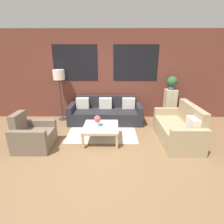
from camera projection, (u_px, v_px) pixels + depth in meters
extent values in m
plane|color=brown|center=(102.00, 155.00, 3.79)|extent=(16.00, 16.00, 0.00)
cube|color=brown|center=(106.00, 76.00, 5.66)|extent=(8.40, 0.08, 2.80)
cube|color=black|center=(75.00, 63.00, 5.49)|extent=(1.40, 0.01, 1.10)
cube|color=black|center=(136.00, 63.00, 5.48)|extent=(1.40, 0.01, 1.10)
cube|color=beige|center=(102.00, 131.00, 4.95)|extent=(1.86, 1.50, 0.00)
cube|color=#232328|center=(105.00, 117.00, 5.45)|extent=(1.94, 0.72, 0.40)
cube|color=#232328|center=(106.00, 107.00, 5.81)|extent=(1.94, 0.16, 0.78)
cube|color=#232328|center=(72.00, 113.00, 5.51)|extent=(0.16, 0.88, 0.58)
cube|color=#232328|center=(139.00, 114.00, 5.49)|extent=(0.16, 0.88, 0.58)
cube|color=beige|center=(83.00, 103.00, 5.61)|extent=(0.40, 0.16, 0.34)
cube|color=beige|center=(106.00, 103.00, 5.60)|extent=(0.40, 0.16, 0.34)
cube|color=beige|center=(129.00, 103.00, 5.59)|extent=(0.40, 0.16, 0.34)
cube|color=tan|center=(173.00, 132.00, 4.37)|extent=(0.64, 1.33, 0.42)
cube|color=tan|center=(190.00, 123.00, 4.28)|extent=(0.16, 1.33, 0.92)
cube|color=tan|center=(168.00, 118.00, 5.03)|extent=(0.80, 0.14, 0.62)
cube|color=tan|center=(189.00, 143.00, 3.64)|extent=(0.80, 0.14, 0.62)
cube|color=beige|center=(192.00, 126.00, 3.82)|extent=(0.16, 0.40, 0.34)
cube|color=#6B5B4C|center=(39.00, 139.00, 4.03)|extent=(0.64, 0.50, 0.40)
cube|color=#6B5B4C|center=(20.00, 131.00, 3.97)|extent=(0.16, 0.50, 0.84)
cube|color=#6B5B4C|center=(28.00, 143.00, 3.70)|extent=(0.80, 0.14, 0.56)
cube|color=#6B5B4C|center=(40.00, 130.00, 4.31)|extent=(0.80, 0.14, 0.56)
cube|color=silver|center=(101.00, 126.00, 4.28)|extent=(0.85, 0.85, 0.01)
cube|color=tan|center=(100.00, 134.00, 3.91)|extent=(0.85, 0.05, 0.05)
cube|color=tan|center=(102.00, 121.00, 4.67)|extent=(0.85, 0.05, 0.05)
cube|color=tan|center=(85.00, 127.00, 4.30)|extent=(0.05, 0.85, 0.05)
cube|color=tan|center=(117.00, 127.00, 4.29)|extent=(0.05, 0.85, 0.05)
cube|color=tan|center=(83.00, 141.00, 3.98)|extent=(0.06, 0.06, 0.39)
cube|color=tan|center=(117.00, 141.00, 3.98)|extent=(0.06, 0.06, 0.39)
cube|color=tan|center=(88.00, 127.00, 4.72)|extent=(0.06, 0.06, 0.39)
cube|color=tan|center=(116.00, 127.00, 4.71)|extent=(0.06, 0.06, 0.39)
cylinder|color=#2D2D2D|center=(63.00, 119.00, 5.83)|extent=(0.28, 0.28, 0.02)
cylinder|color=#2D2D2D|center=(61.00, 100.00, 5.62)|extent=(0.03, 0.03, 1.29)
cylinder|color=beige|center=(59.00, 75.00, 5.36)|extent=(0.35, 0.35, 0.31)
cube|color=#C6B793|center=(170.00, 105.00, 5.69)|extent=(0.35, 0.35, 1.00)
sphere|color=#38332D|center=(173.00, 95.00, 5.40)|extent=(0.02, 0.02, 0.02)
sphere|color=#38332D|center=(172.00, 102.00, 5.48)|extent=(0.02, 0.02, 0.02)
sphere|color=#38332D|center=(171.00, 110.00, 5.56)|extent=(0.02, 0.02, 0.02)
sphere|color=#38332D|center=(170.00, 117.00, 5.64)|extent=(0.02, 0.02, 0.02)
cylinder|color=#47474C|center=(171.00, 88.00, 5.51)|extent=(0.22, 0.22, 0.11)
sphere|color=#285B2D|center=(172.00, 82.00, 5.45)|extent=(0.33, 0.33, 0.33)
cylinder|color=#ADBCC6|center=(98.00, 123.00, 4.26)|extent=(0.11, 0.11, 0.13)
sphere|color=#CC4C4C|center=(97.00, 119.00, 4.22)|extent=(0.16, 0.16, 0.16)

